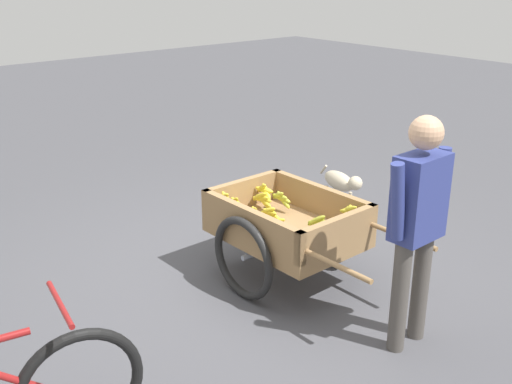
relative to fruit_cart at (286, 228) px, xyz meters
name	(u,v)px	position (x,y,z in m)	size (l,w,h in m)	color
ground_plane	(236,283)	(0.19, 0.35, -0.44)	(24.00, 24.00, 0.00)	#47474C
fruit_cart	(286,228)	(0.00, 0.00, 0.00)	(1.66, 0.95, 0.72)	#937047
vendor_person	(418,215)	(-1.15, -0.02, 0.47)	(0.21, 0.55, 1.53)	#4C4742
dog	(341,182)	(0.75, -1.45, -0.17)	(0.66, 0.27, 0.40)	beige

